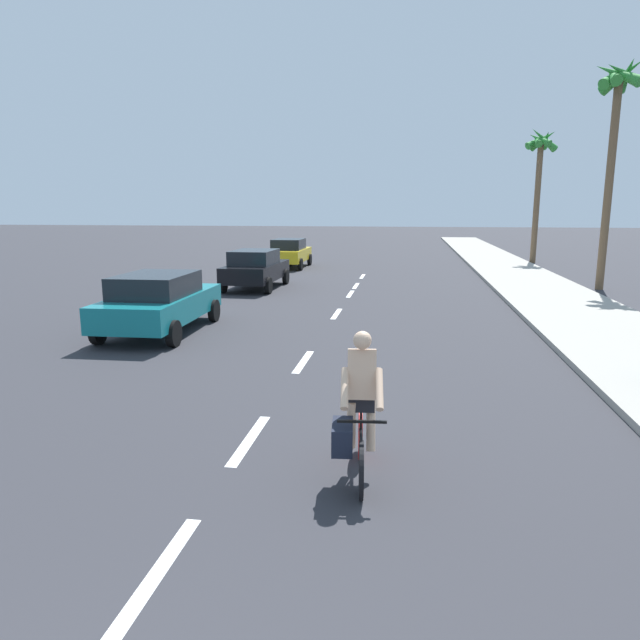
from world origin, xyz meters
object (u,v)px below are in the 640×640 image
Objects in this scene: parked_car_teal at (159,301)px; parked_car_black at (256,268)px; parked_car_yellow at (289,252)px; cyclist at (357,413)px; palm_tree_distant at (540,159)px; palm_tree_far at (616,108)px.

parked_car_black is at bearing 86.46° from parked_car_teal.
parked_car_teal is 1.10× the size of parked_car_yellow.
cyclist is 30.58m from palm_tree_distant.
cyclist is 0.23× the size of palm_tree_distant.
palm_tree_far is 11.40m from palm_tree_distant.
parked_car_teal is at bearing -89.94° from parked_car_yellow.
palm_tree_far is at bearing 8.55° from parked_car_black.
parked_car_black is 0.49× the size of palm_tree_far.
parked_car_yellow is (-0.05, 16.75, -0.00)m from parked_car_teal.
parked_car_teal is at bearing -122.41° from palm_tree_distant.
parked_car_teal and parked_car_black have the same top height.
parked_car_yellow is at bearing 93.29° from parked_car_black.
parked_car_teal is 18.49m from palm_tree_far.
parked_car_teal is at bearing -57.00° from cyclist.
cyclist is 20.48m from palm_tree_far.
cyclist is at bearing -69.74° from parked_car_black.
parked_car_yellow is 15.55m from palm_tree_distant.
palm_tree_distant is (13.47, 13.20, 5.15)m from parked_car_black.
parked_car_yellow is (-5.92, 24.16, 0.01)m from cyclist.
parked_car_black is at bearing -135.58° from palm_tree_distant.
cyclist is 0.40× the size of parked_car_teal.
parked_car_black is 15.18m from palm_tree_far.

